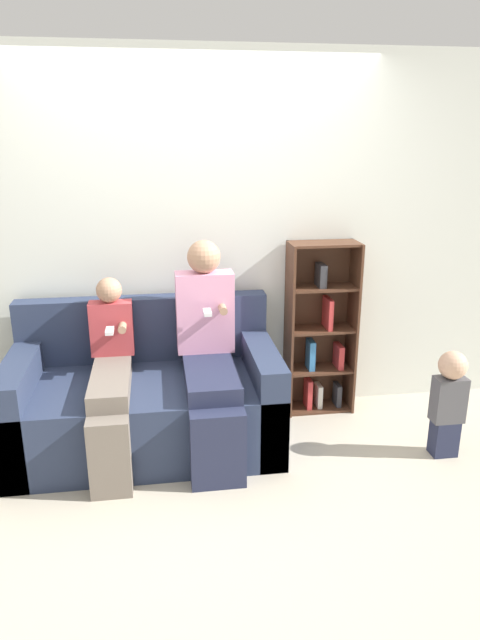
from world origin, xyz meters
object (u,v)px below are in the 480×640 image
couch (146,402)px  bookshelf (320,331)px  toddler_standing (449,399)px  adult_seated (209,348)px  child_seated (111,377)px

couch → bookshelf: bearing=16.1°
toddler_standing → bookshelf: bookshelf is taller
adult_seated → toddler_standing: size_ratio=1.87×
child_seated → bookshelf: bookshelf is taller
adult_seated → child_seated: adult_seated is taller
bookshelf → couch: bearing=-163.9°
toddler_standing → bookshelf: (-0.63, 0.79, 0.21)m
adult_seated → child_seated: bearing=-173.4°
toddler_standing → bookshelf: 1.03m
child_seated → toddler_standing: size_ratio=1.55×
child_seated → toddler_standing: bearing=-7.5°
adult_seated → bookshelf: size_ratio=1.05×
couch → child_seated: bearing=-144.8°
adult_seated → toddler_standing: bearing=-13.3°
couch → adult_seated: adult_seated is taller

